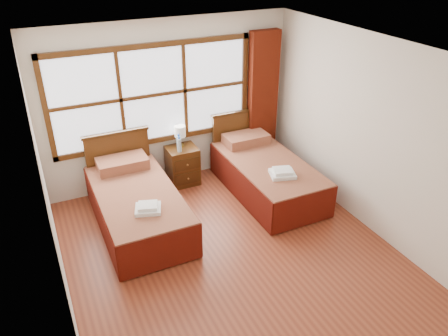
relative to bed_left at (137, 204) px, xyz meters
name	(u,v)px	position (x,y,z in m)	size (l,w,h in m)	color
floor	(232,254)	(0.90, -1.20, -0.32)	(4.50, 4.50, 0.00)	brown
ceiling	(234,53)	(0.90, -1.20, 2.28)	(4.50, 4.50, 0.00)	white
wall_back	(169,104)	(0.90, 1.05, 0.98)	(4.00, 4.00, 0.00)	silver
wall_left	(50,207)	(-1.10, -1.20, 0.98)	(4.50, 4.50, 0.00)	silver
wall_right	(369,135)	(2.90, -1.20, 0.98)	(4.50, 4.50, 0.00)	silver
window	(153,95)	(0.65, 1.02, 1.18)	(3.16, 0.06, 1.56)	white
curtain	(263,100)	(2.50, 0.91, 0.85)	(0.50, 0.16, 2.30)	#581608
bed_left	(137,204)	(0.00, 0.00, 0.00)	(1.07, 2.09, 1.04)	#38200B
bed_right	(265,173)	(2.07, 0.00, 0.00)	(1.06, 2.08, 1.03)	#38200B
nightstand	(183,166)	(0.98, 0.80, 0.00)	(0.48, 0.47, 0.63)	#492810
towels_left	(148,208)	(0.02, -0.57, 0.28)	(0.39, 0.37, 0.10)	white
towels_right	(282,173)	(2.04, -0.52, 0.28)	(0.42, 0.39, 0.10)	white
lamp	(180,132)	(1.00, 0.88, 0.56)	(0.18, 0.18, 0.35)	gold
bottle_near	(179,143)	(0.93, 0.76, 0.44)	(0.07, 0.07, 0.27)	#A2C0D0
bottle_far	(179,145)	(0.91, 0.70, 0.43)	(0.07, 0.07, 0.25)	#A2C0D0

